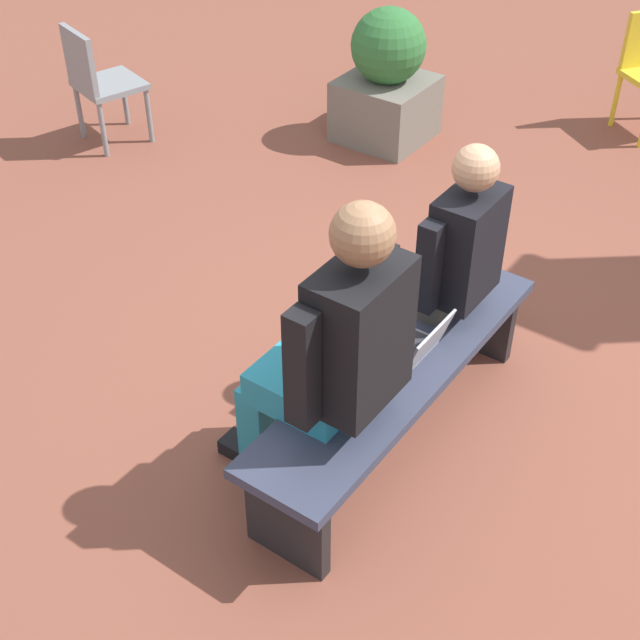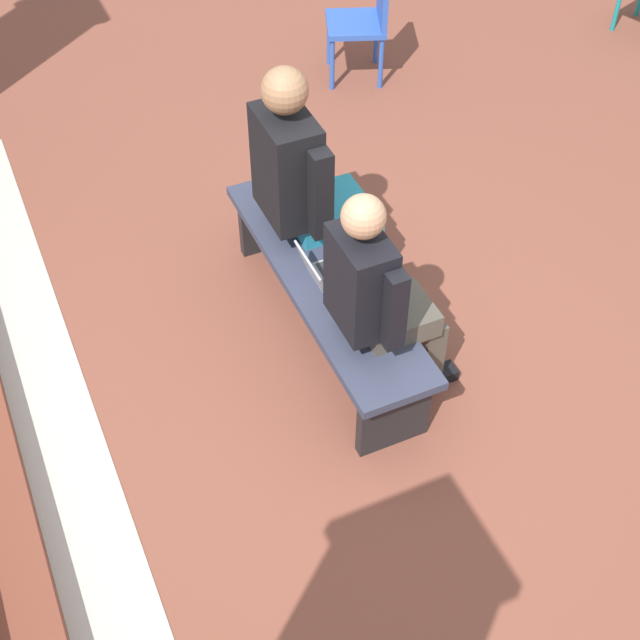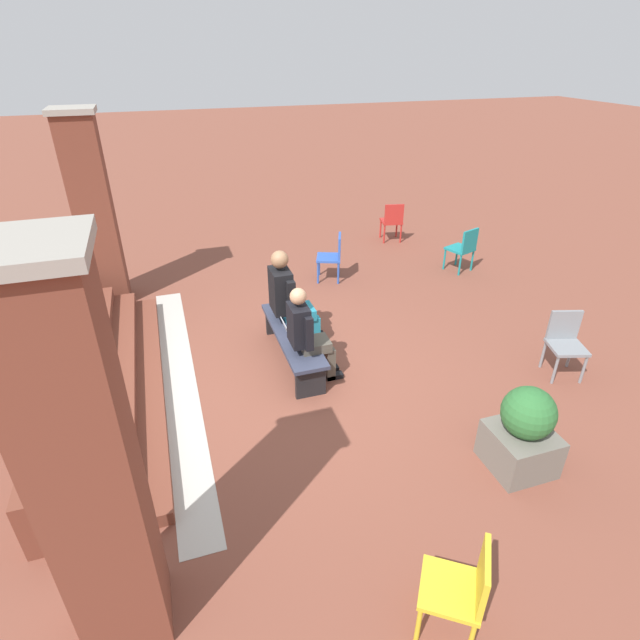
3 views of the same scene
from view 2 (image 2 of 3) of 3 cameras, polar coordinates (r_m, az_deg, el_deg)
The scene contains 7 objects.
ground_plane at distance 4.69m, azimuth 0.84°, elevation -4.41°, with size 60.00×60.00×0.00m, color brown.
concrete_strip at distance 4.74m, azimuth -16.55°, elevation -6.24°, with size 5.22×0.40×0.01m, color #B7B2A8.
bench at distance 4.69m, azimuth 0.35°, elevation 2.11°, with size 1.80×0.44×0.45m.
person_student at distance 4.18m, azimuth 3.83°, elevation 1.68°, with size 0.52×0.65×1.30m.
person_adult at distance 4.72m, azimuth -0.78°, elevation 8.89°, with size 0.60×0.76×1.45m.
laptop at distance 4.54m, azimuth 0.59°, elevation 2.80°, with size 0.32×0.29×0.21m.
plastic_chair_far_left at distance 6.84m, azimuth 2.99°, elevation 18.86°, with size 0.54×0.54×0.84m.
Camera 2 is at (-2.68, 1.28, 3.63)m, focal length 50.00 mm.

